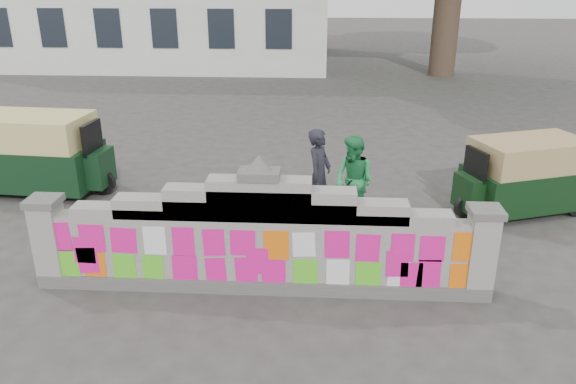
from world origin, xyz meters
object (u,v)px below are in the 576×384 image
rickshaw_left (37,153)px  rickshaw_right (524,175)px  cyclist_bike (318,207)px  cyclist_rider (319,189)px  pedestrian (354,181)px

rickshaw_left → rickshaw_right: rickshaw_left is taller
rickshaw_left → cyclist_bike: bearing=-11.3°
cyclist_rider → pedestrian: size_ratio=0.99×
pedestrian → rickshaw_right: 3.26m
cyclist_bike → rickshaw_right: 3.96m
cyclist_bike → rickshaw_left: 5.93m
rickshaw_left → rickshaw_right: bearing=1.5°
cyclist_bike → rickshaw_right: size_ratio=0.69×
cyclist_bike → rickshaw_right: rickshaw_right is taller
cyclist_bike → pedestrian: size_ratio=1.11×
rickshaw_left → rickshaw_right: (9.49, -0.49, -0.10)m
rickshaw_right → cyclist_bike: bearing=-3.1°
rickshaw_right → cyclist_rider: bearing=-3.1°
cyclist_rider → pedestrian: (0.61, 0.41, 0.01)m
cyclist_rider → rickshaw_right: (3.80, 1.12, -0.07)m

